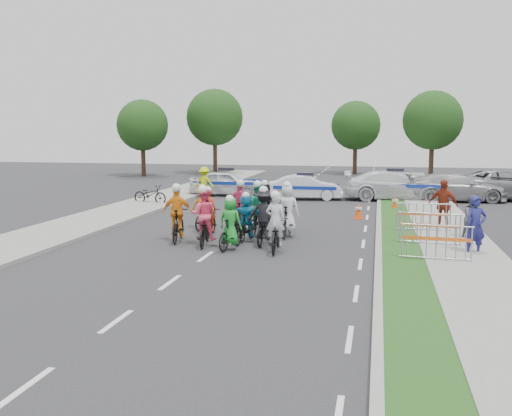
% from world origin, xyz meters
% --- Properties ---
extents(ground, '(90.00, 90.00, 0.00)m').
position_xyz_m(ground, '(0.00, 0.00, 0.00)').
color(ground, '#28282B').
rests_on(ground, ground).
extents(curb_right, '(0.20, 60.00, 0.12)m').
position_xyz_m(curb_right, '(5.10, 5.00, 0.06)').
color(curb_right, gray).
rests_on(curb_right, ground).
extents(grass_strip, '(1.20, 60.00, 0.11)m').
position_xyz_m(grass_strip, '(5.80, 5.00, 0.06)').
color(grass_strip, '#184817').
rests_on(grass_strip, ground).
extents(sidewalk_right, '(2.40, 60.00, 0.13)m').
position_xyz_m(sidewalk_right, '(7.60, 5.00, 0.07)').
color(sidewalk_right, gray).
rests_on(sidewalk_right, ground).
extents(sidewalk_left, '(3.00, 60.00, 0.13)m').
position_xyz_m(sidewalk_left, '(-6.50, 5.00, 0.07)').
color(sidewalk_left, gray).
rests_on(sidewalk_left, ground).
extents(rider_0, '(0.79, 1.94, 1.94)m').
position_xyz_m(rider_0, '(1.93, 1.21, 0.64)').
color(rider_0, black).
rests_on(rider_0, ground).
extents(rider_1, '(0.82, 1.74, 1.77)m').
position_xyz_m(rider_1, '(0.48, 1.17, 0.69)').
color(rider_1, black).
rests_on(rider_1, ground).
extents(rider_2, '(1.00, 2.05, 2.00)m').
position_xyz_m(rider_2, '(-0.56, 1.68, 0.74)').
color(rider_2, black).
rests_on(rider_2, ground).
extents(rider_3, '(1.07, 1.97, 2.01)m').
position_xyz_m(rider_3, '(-1.61, 2.06, 0.77)').
color(rider_3, black).
rests_on(rider_3, ground).
extents(rider_4, '(1.10, 1.94, 1.97)m').
position_xyz_m(rider_4, '(1.33, 2.31, 0.76)').
color(rider_4, black).
rests_on(rider_4, ground).
extents(rider_5, '(1.38, 1.65, 1.71)m').
position_xyz_m(rider_5, '(0.63, 2.71, 0.73)').
color(rider_5, black).
rests_on(rider_5, ground).
extents(rider_6, '(0.71, 1.80, 1.81)m').
position_xyz_m(rider_6, '(-0.90, 3.33, 0.60)').
color(rider_6, black).
rests_on(rider_6, ground).
extents(rider_7, '(0.84, 1.91, 2.00)m').
position_xyz_m(rider_7, '(1.89, 3.77, 0.77)').
color(rider_7, black).
rests_on(rider_7, ground).
extents(rider_8, '(0.89, 2.02, 2.00)m').
position_xyz_m(rider_8, '(0.78, 3.98, 0.74)').
color(rider_8, black).
rests_on(rider_8, ground).
extents(rider_9, '(0.99, 1.88, 1.96)m').
position_xyz_m(rider_9, '(0.00, 4.54, 0.75)').
color(rider_9, black).
rests_on(rider_9, ground).
extents(rider_10, '(0.99, 1.73, 1.74)m').
position_xyz_m(rider_10, '(-1.54, 4.71, 0.68)').
color(rider_10, black).
rests_on(rider_10, ground).
extents(rider_11, '(1.53, 1.82, 1.87)m').
position_xyz_m(rider_11, '(0.74, 5.49, 0.79)').
color(rider_11, black).
rests_on(rider_11, ground).
extents(police_car_0, '(4.48, 2.33, 1.46)m').
position_xyz_m(police_car_0, '(-3.65, 15.94, 0.73)').
color(police_car_0, silver).
rests_on(police_car_0, ground).
extents(police_car_1, '(4.20, 2.05, 1.33)m').
position_xyz_m(police_car_1, '(1.11, 14.95, 0.66)').
color(police_car_1, silver).
rests_on(police_car_1, ground).
extents(police_car_2, '(5.60, 2.57, 1.59)m').
position_xyz_m(police_car_2, '(5.91, 15.66, 0.79)').
color(police_car_2, silver).
rests_on(police_car_2, ground).
extents(civilian_sedan, '(5.38, 2.68, 1.50)m').
position_xyz_m(civilian_sedan, '(9.12, 15.84, 0.75)').
color(civilian_sedan, '#A1A0A5').
rests_on(civilian_sedan, ground).
extents(civilian_suv, '(6.27, 3.50, 1.66)m').
position_xyz_m(civilian_suv, '(11.97, 17.01, 0.83)').
color(civilian_suv, gray).
rests_on(civilian_suv, ground).
extents(spectator_0, '(0.78, 0.65, 1.84)m').
position_xyz_m(spectator_0, '(7.94, 1.82, 0.92)').
color(spectator_0, navy).
rests_on(spectator_0, ground).
extents(spectator_1, '(0.96, 0.88, 1.59)m').
position_xyz_m(spectator_1, '(8.23, 4.27, 0.80)').
color(spectator_1, '#525155').
rests_on(spectator_1, ground).
extents(spectator_2, '(1.22, 0.88, 1.93)m').
position_xyz_m(spectator_2, '(7.46, 6.44, 0.96)').
color(spectator_2, maroon).
rests_on(spectator_2, ground).
extents(marshal_hiviz, '(1.19, 0.74, 1.76)m').
position_xyz_m(marshal_hiviz, '(-4.45, 14.21, 0.88)').
color(marshal_hiviz, '#C7DE0B').
rests_on(marshal_hiviz, ground).
extents(barrier_0, '(2.03, 0.66, 1.12)m').
position_xyz_m(barrier_0, '(6.70, 0.58, 0.56)').
color(barrier_0, '#A5A8AD').
rests_on(barrier_0, ground).
extents(barrier_1, '(2.05, 0.75, 1.12)m').
position_xyz_m(barrier_1, '(6.70, 2.94, 0.56)').
color(barrier_1, '#A5A8AD').
rests_on(barrier_1, ground).
extents(barrier_2, '(2.02, 0.60, 1.12)m').
position_xyz_m(barrier_2, '(6.70, 5.52, 0.56)').
color(barrier_2, '#A5A8AD').
rests_on(barrier_2, ground).
extents(cone_0, '(0.40, 0.40, 0.70)m').
position_xyz_m(cone_0, '(4.24, 8.55, 0.34)').
color(cone_0, '#F24C0C').
rests_on(cone_0, ground).
extents(cone_1, '(0.40, 0.40, 0.70)m').
position_xyz_m(cone_1, '(5.86, 11.72, 0.34)').
color(cone_1, '#F24C0C').
rests_on(cone_1, ground).
extents(parked_bike, '(2.01, 1.04, 1.01)m').
position_xyz_m(parked_bike, '(-6.45, 11.25, 0.50)').
color(parked_bike, black).
rests_on(parked_bike, ground).
extents(tree_0, '(4.20, 4.20, 6.30)m').
position_xyz_m(tree_0, '(-14.00, 28.00, 4.19)').
color(tree_0, '#382619').
rests_on(tree_0, ground).
extents(tree_1, '(4.55, 4.55, 6.82)m').
position_xyz_m(tree_1, '(9.00, 30.00, 4.54)').
color(tree_1, '#382619').
rests_on(tree_1, ground).
extents(tree_3, '(4.90, 4.90, 7.35)m').
position_xyz_m(tree_3, '(-9.00, 32.00, 4.89)').
color(tree_3, '#382619').
rests_on(tree_3, ground).
extents(tree_4, '(4.20, 4.20, 6.30)m').
position_xyz_m(tree_4, '(3.00, 34.00, 4.19)').
color(tree_4, '#382619').
rests_on(tree_4, ground).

